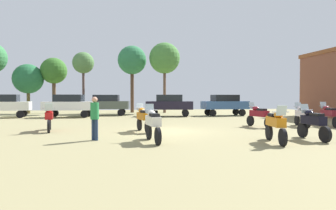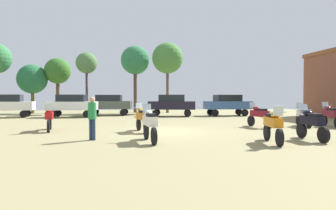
{
  "view_description": "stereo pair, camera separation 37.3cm",
  "coord_description": "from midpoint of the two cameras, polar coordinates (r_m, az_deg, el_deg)",
  "views": [
    {
      "loc": [
        -2.25,
        -14.68,
        1.79
      ],
      "look_at": [
        0.46,
        2.35,
        1.32
      ],
      "focal_mm": 30.73,
      "sensor_mm": 36.0,
      "label": 1
    },
    {
      "loc": [
        -1.88,
        -14.73,
        1.79
      ],
      "look_at": [
        0.46,
        2.35,
        1.32
      ],
      "focal_mm": 30.73,
      "sensor_mm": 36.0,
      "label": 2
    }
  ],
  "objects": [
    {
      "name": "car_3",
      "position": [
        26.81,
        -18.14,
        0.2
      ],
      "size": [
        4.43,
        2.15,
        2.0
      ],
      "rotation": [
        0.0,
        0.0,
        1.49
      ],
      "color": "black",
      "rests_on": "ground"
    },
    {
      "name": "motorcycle_7",
      "position": [
        17.81,
        18.22,
        -1.9
      ],
      "size": [
        0.74,
        2.25,
        1.46
      ],
      "rotation": [
        0.0,
        0.0,
        0.2
      ],
      "color": "black",
      "rests_on": "ground"
    },
    {
      "name": "tree_2",
      "position": [
        32.61,
        -15.53,
        7.9
      ],
      "size": [
        2.29,
        2.29,
        6.63
      ],
      "color": "#4F3A36",
      "rests_on": "ground"
    },
    {
      "name": "motorcycle_6",
      "position": [
        19.09,
        25.77,
        -1.78
      ],
      "size": [
        0.74,
        2.17,
        1.44
      ],
      "rotation": [
        0.0,
        0.0,
        -0.21
      ],
      "color": "black",
      "rests_on": "ground"
    },
    {
      "name": "motorcycle_4",
      "position": [
        11.38,
        -2.73,
        -3.66
      ],
      "size": [
        0.64,
        2.18,
        1.49
      ],
      "rotation": [
        0.0,
        0.0,
        0.13
      ],
      "color": "black",
      "rests_on": "ground"
    },
    {
      "name": "car_4",
      "position": [
        26.73,
        1.16,
        0.27
      ],
      "size": [
        4.57,
        2.59,
        2.0
      ],
      "rotation": [
        0.0,
        0.0,
        1.38
      ],
      "color": "black",
      "rests_on": "ground"
    },
    {
      "name": "tree_6",
      "position": [
        34.88,
        -25.03,
        4.65
      ],
      "size": [
        3.19,
        3.19,
        5.37
      ],
      "color": "brown",
      "rests_on": "ground"
    },
    {
      "name": "motorcycle_2",
      "position": [
        11.79,
        20.97,
        -3.61
      ],
      "size": [
        0.7,
        2.17,
        1.48
      ],
      "rotation": [
        0.0,
        0.0,
        2.96
      ],
      "color": "black",
      "rests_on": "ground"
    },
    {
      "name": "motorcycle_9",
      "position": [
        19.58,
        30.0,
        -1.7
      ],
      "size": [
        0.66,
        2.15,
        1.49
      ],
      "rotation": [
        0.0,
        0.0,
        -0.15
      ],
      "color": "black",
      "rests_on": "ground"
    },
    {
      "name": "tree_1",
      "position": [
        32.84,
        0.23,
        9.21
      ],
      "size": [
        3.48,
        3.48,
        7.93
      ],
      "color": "brown",
      "rests_on": "ground"
    },
    {
      "name": "tree_5",
      "position": [
        33.74,
        -6.21,
        8.7
      ],
      "size": [
        3.29,
        3.29,
        7.69
      ],
      "color": "#513829",
      "rests_on": "ground"
    },
    {
      "name": "motorcycle_3",
      "position": [
        16.21,
        -21.88,
        -2.25
      ],
      "size": [
        0.72,
        2.15,
        1.48
      ],
      "rotation": [
        0.0,
        0.0,
        3.34
      ],
      "color": "black",
      "rests_on": "ground"
    },
    {
      "name": "motorcycle_1",
      "position": [
        13.25,
        27.3,
        -3.15
      ],
      "size": [
        0.62,
        2.1,
        1.47
      ],
      "rotation": [
        0.0,
        0.0,
        -0.02
      ],
      "color": "black",
      "rests_on": "ground"
    },
    {
      "name": "motorcycle_8",
      "position": [
        14.73,
        -4.46,
        -2.55
      ],
      "size": [
        0.72,
        2.06,
        1.46
      ],
      "rotation": [
        0.0,
        0.0,
        0.21
      ],
      "color": "black",
      "rests_on": "ground"
    },
    {
      "name": "tree_3",
      "position": [
        34.65,
        -20.76,
        6.22
      ],
      "size": [
        2.88,
        2.88,
        6.16
      ],
      "color": "brown",
      "rests_on": "ground"
    },
    {
      "name": "car_2",
      "position": [
        28.55,
        -28.99,
        0.16
      ],
      "size": [
        4.5,
        2.37,
        2.0
      ],
      "rotation": [
        0.0,
        0.0,
        1.71
      ],
      "color": "black",
      "rests_on": "ground"
    },
    {
      "name": "person_2",
      "position": [
        12.16,
        -13.95,
        -1.89
      ],
      "size": [
        0.48,
        0.48,
        1.78
      ],
      "rotation": [
        0.0,
        0.0,
        2.44
      ],
      "color": "#1E2F4D",
      "rests_on": "ground"
    },
    {
      "name": "ground_plane",
      "position": [
        14.95,
        0.19,
        -5.27
      ],
      "size": [
        44.0,
        52.0,
        0.02
      ],
      "color": "#8E855A"
    },
    {
      "name": "car_5",
      "position": [
        28.06,
        12.06,
        0.3
      ],
      "size": [
        4.36,
        1.94,
        2.0
      ],
      "rotation": [
        0.0,
        0.0,
        1.6
      ],
      "color": "black",
      "rests_on": "ground"
    },
    {
      "name": "car_1",
      "position": [
        28.59,
        -11.25,
        0.32
      ],
      "size": [
        4.46,
        2.21,
        2.0
      ],
      "rotation": [
        0.0,
        0.0,
        1.47
      ],
      "color": "black",
      "rests_on": "ground"
    }
  ]
}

